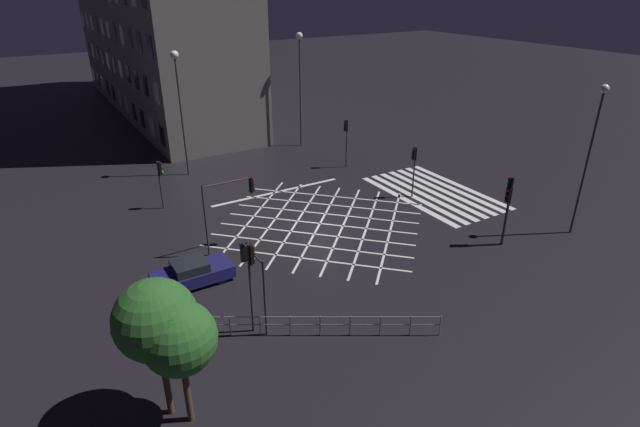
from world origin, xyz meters
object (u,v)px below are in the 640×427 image
Objects in this scene: traffic_light_se_cross at (346,134)px; street_lamp_west at (593,136)px; street_lamp_far at (178,83)px; street_tree_near at (156,320)px; traffic_light_median_south at (414,162)px; traffic_light_median_north at (231,198)px; waiting_car at (192,273)px; traffic_light_ne_cross at (160,175)px; traffic_light_nw_main at (252,269)px; street_tree_far at (179,339)px; street_lamp_east at (300,63)px; traffic_light_sw_main at (509,197)px; traffic_light_sw_cross at (507,204)px; traffic_light_nw_cross at (251,270)px.

traffic_light_se_cross is 0.44× the size of street_lamp_west.
street_tree_near is at bearing 160.76° from street_lamp_far.
traffic_light_se_cross is 18.81m from street_lamp_west.
street_lamp_far is 1.73× the size of street_tree_near.
traffic_light_median_north is (-0.55, 14.29, 0.56)m from traffic_light_median_south.
street_lamp_west reaches higher than street_tree_near.
traffic_light_median_north is 1.06× the size of waiting_car.
traffic_light_median_south reaches higher than traffic_light_ne_cross.
traffic_light_nw_main is at bearing -104.67° from traffic_light_median_north.
street_tree_far is (-2.02, 25.55, -2.64)m from street_lamp_west.
traffic_light_median_north is 12.89m from street_tree_far.
street_lamp_east is 1.11× the size of street_lamp_west.
traffic_light_sw_main is 1.27× the size of traffic_light_ne_cross.
traffic_light_nw_main is at bearing -3.28° from traffic_light_sw_cross.
street_tree_near reaches higher than traffic_light_se_cross.
traffic_light_ne_cross is (-0.40, 15.66, -0.47)m from traffic_light_se_cross.
traffic_light_sw_cross is 25.51m from street_lamp_far.
traffic_light_median_south is 23.92m from street_tree_near.
street_lamp_east reaches higher than traffic_light_ne_cross.
traffic_light_sw_main is 0.47× the size of street_lamp_west.
street_lamp_east is 25.75m from street_lamp_west.
traffic_light_ne_cross is at bearing -24.84° from traffic_light_median_south.
traffic_light_median_south is at bearing -91.24° from traffic_light_sw_cross.
traffic_light_sw_main is at bearing -80.97° from street_tree_far.
street_lamp_west reaches higher than traffic_light_nw_main.
street_lamp_east reaches higher than traffic_light_sw_main.
street_tree_near is 1.03m from street_tree_far.
traffic_light_ne_cross is 8.36m from street_lamp_far.
traffic_light_sw_main reaches higher than traffic_light_nw_main.
traffic_light_sw_cross is at bearing -0.82° from traffic_light_nw_cross.
street_lamp_west is (-1.49, -21.37, 3.14)m from traffic_light_nw_cross.
traffic_light_se_cross is 1.08× the size of traffic_light_median_south.
traffic_light_nw_cross reaches higher than traffic_light_sw_cross.
street_lamp_far is 2.36× the size of waiting_car.
traffic_light_median_north is at bearing -33.24° from street_tree_near.
traffic_light_median_south is (8.51, -0.16, -0.38)m from traffic_light_sw_main.
traffic_light_sw_cross is 0.40× the size of street_lamp_west.
traffic_light_se_cross is at bearing -45.08° from traffic_light_nw_main.
street_lamp_west is at bearing 116.79° from traffic_light_median_south.
traffic_light_median_north is at bearing 2.20° from traffic_light_median_south.
street_lamp_far is at bearing 58.15° from traffic_light_ne_cross.
street_tree_near reaches higher than traffic_light_nw_cross.
traffic_light_nw_main is 0.85× the size of traffic_light_nw_cross.
street_lamp_west is (-9.74, -4.92, 3.61)m from traffic_light_median_south.
traffic_light_nw_cross is at bearing 154.39° from traffic_light_nw_main.
traffic_light_sw_main is 0.87× the size of street_tree_far.
traffic_light_sw_main is 20.74m from street_tree_far.
street_tree_far is (-11.76, 20.63, 0.97)m from traffic_light_median_south.
traffic_light_se_cross is at bearing 32.49° from waiting_car.
waiting_car is (-2.94, 17.65, -2.11)m from traffic_light_median_south.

